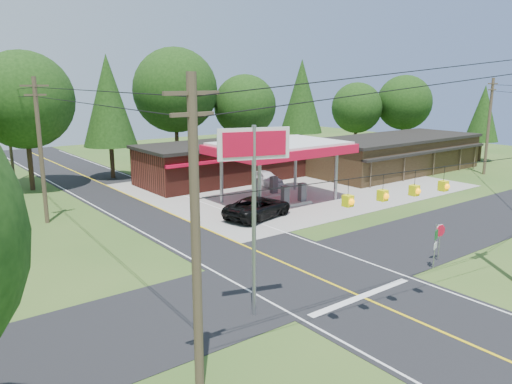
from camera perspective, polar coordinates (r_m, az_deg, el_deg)
ground at (r=26.21m, az=5.93°, el=-9.26°), size 120.00×120.00×0.00m
main_highway at (r=26.20m, az=5.93°, el=-9.24°), size 8.00×120.00×0.02m
cross_road at (r=26.20m, az=5.93°, el=-9.23°), size 70.00×7.00×0.02m
lane_center_yellow at (r=26.20m, az=5.93°, el=-9.21°), size 0.15×110.00×0.00m
gas_canopy at (r=40.39m, az=2.72°, el=4.84°), size 10.60×7.40×4.88m
convenience_store at (r=49.25m, az=-3.93°, el=3.48°), size 16.40×7.55×3.80m
strip_building at (r=56.53m, az=15.62°, el=4.23°), size 20.40×8.75×3.80m
utility_pole_near_left at (r=15.24m, az=-6.92°, el=-4.83°), size 1.80×0.30×10.00m
utility_pole_far_left at (r=36.92m, az=-23.42°, el=4.54°), size 1.80×0.30×10.00m
utility_pole_far_right at (r=57.53m, az=25.05°, el=6.95°), size 1.80×0.30×10.00m
utility_pole_north at (r=53.80m, az=-26.39°, el=6.02°), size 0.30×0.30×9.50m
overhead_beacons at (r=19.92m, az=16.12°, el=1.91°), size 17.04×2.04×1.03m
treeline_backdrop at (r=45.22m, az=-14.65°, el=9.39°), size 70.27×51.59×13.30m
suv_car at (r=35.99m, az=0.25°, el=-1.77°), size 6.84×6.84×1.57m
sedan_car at (r=47.14m, az=1.05°, el=1.60°), size 4.33×4.33×1.42m
big_stop_sign at (r=19.87m, az=-0.22°, el=2.11°), size 2.86×1.01×8.05m
octagonal_stop_sign at (r=29.09m, az=20.29°, el=-4.50°), size 0.75×0.16×2.12m
route_sign_post at (r=27.89m, az=19.83°, el=-5.41°), size 0.48×0.18×2.44m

